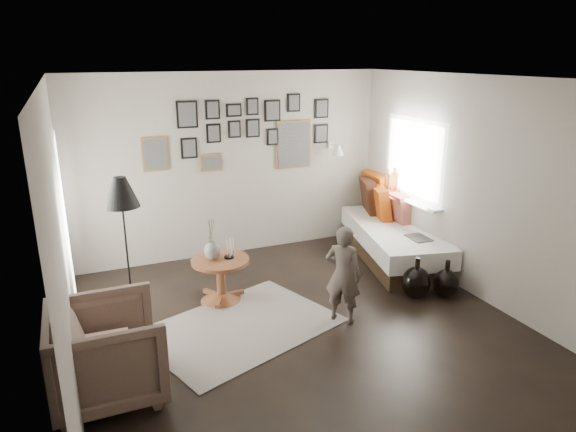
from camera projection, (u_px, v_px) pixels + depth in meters
name	position (u px, v px, depth m)	size (l,w,h in m)	color
ground	(302.00, 326.00, 5.56)	(4.80, 4.80, 0.00)	black
wall_back	(232.00, 166.00, 7.27)	(4.50, 4.50, 0.00)	#9F978B
wall_front	(472.00, 319.00, 3.07)	(4.50, 4.50, 0.00)	#9F978B
wall_left	(61.00, 242.00, 4.32)	(4.80, 4.80, 0.00)	#9F978B
wall_right	(477.00, 189.00, 6.02)	(4.80, 4.80, 0.00)	#9F978B
ceiling	(304.00, 78.00, 4.78)	(4.80, 4.80, 0.00)	white
door_left	(65.00, 228.00, 5.45)	(0.00, 2.14, 2.14)	white
window_right	(402.00, 193.00, 7.28)	(0.15, 1.32, 1.30)	white
gallery_wall	(251.00, 134.00, 7.23)	(2.74, 0.03, 1.08)	olive
wall_sconce	(337.00, 150.00, 7.58)	(0.18, 0.36, 0.16)	white
rug	(241.00, 327.00, 5.53)	(1.97, 1.38, 0.01)	silver
pedestal_table	(221.00, 282.00, 6.06)	(0.68, 0.68, 0.53)	brown
vase	(212.00, 248.00, 5.92)	(0.19, 0.19, 0.48)	black
candles	(229.00, 248.00, 5.98)	(0.12, 0.12, 0.25)	black
daybed	(390.00, 234.00, 7.38)	(1.42, 2.33, 1.08)	black
magazine_on_daybed	(419.00, 238.00, 6.75)	(0.24, 0.33, 0.02)	black
armchair	(108.00, 352.00, 4.32)	(0.89, 0.92, 0.84)	brown
armchair_cushion	(106.00, 343.00, 4.35)	(0.38, 0.38, 0.09)	white
floor_lamp	(121.00, 198.00, 5.36)	(0.37, 0.37, 1.60)	black
magazine_basket	(110.00, 370.00, 4.42)	(0.40, 0.40, 0.43)	black
demijohn_large	(416.00, 282.00, 6.15)	(0.35, 0.35, 0.52)	black
demijohn_small	(446.00, 283.00, 6.18)	(0.30, 0.30, 0.47)	black
child	(343.00, 275.00, 5.51)	(0.40, 0.26, 1.10)	#524741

